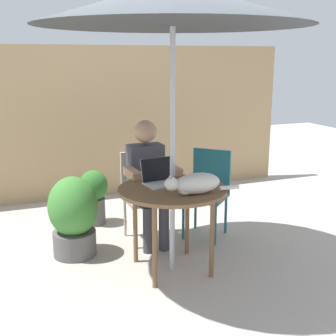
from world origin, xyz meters
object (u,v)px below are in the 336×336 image
chair_occupied (143,188)px  laptop (160,176)px  patio_table (172,196)px  potted_plant_by_chair (94,194)px  cat (194,184)px  person_seated (148,176)px  potted_plant_near_fence (73,215)px  chair_empty (208,186)px  patio_umbrella (173,4)px

chair_occupied → laptop: bearing=-94.3°
patio_table → potted_plant_by_chair: size_ratio=1.51×
cat → laptop: bearing=110.6°
person_seated → potted_plant_by_chair: person_seated is taller
laptop → chair_occupied: bearing=85.7°
person_seated → potted_plant_by_chair: 0.89m
laptop → person_seated: bearing=84.3°
chair_occupied → potted_plant_near_fence: size_ratio=1.17×
chair_empty → person_seated: 0.68m
patio_umbrella → laptop: bearing=104.9°
patio_umbrella → person_seated: 1.64m
potted_plant_near_fence → patio_table: bearing=-39.5°
patio_table → potted_plant_by_chair: patio_table is taller
patio_umbrella → potted_plant_by_chair: size_ratio=3.87×
chair_occupied → chair_empty: (0.66, -0.16, 0.00)m
person_seated → potted_plant_near_fence: 0.80m
patio_umbrella → potted_plant_near_fence: size_ratio=3.12×
chair_occupied → cat: 1.06m
potted_plant_near_fence → laptop: bearing=-32.1°
patio_umbrella → person_seated: bearing=90.0°
chair_occupied → potted_plant_near_fence: (-0.74, -0.18, -0.13)m
patio_umbrella → laptop: size_ratio=7.16×
cat → potted_plant_near_fence: (-0.84, 0.83, -0.44)m
patio_umbrella → patio_table: bearing=0.0°
patio_umbrella → cat: bearing=-65.2°
person_seated → laptop: (-0.05, -0.46, 0.11)m
chair_occupied → potted_plant_by_chair: 0.70m
patio_table → laptop: laptop is taller
potted_plant_by_chair → patio_table: bearing=-74.0°
chair_occupied → laptop: laptop is taller
patio_umbrella → chair_empty: patio_umbrella is taller
patio_table → chair_occupied: 0.81m
chair_empty → laptop: size_ratio=2.68×
laptop → potted_plant_by_chair: size_ratio=0.54×
chair_empty → cat: cat is taller
laptop → chair_empty: bearing=33.0°
chair_empty → person_seated: person_seated is taller
chair_occupied → cat: size_ratio=1.36×
chair_occupied → chair_empty: same height
patio_table → potted_plant_by_chair: (-0.39, 1.35, -0.33)m
patio_umbrella → potted_plant_by_chair: patio_umbrella is taller
patio_table → chair_empty: 0.92m
patio_table → potted_plant_near_fence: 1.00m
cat → chair_empty: bearing=56.9°
cat → potted_plant_by_chair: bearing=107.3°
potted_plant_near_fence → chair_occupied: bearing=13.9°
laptop → cat: bearing=-69.4°
laptop → potted_plant_by_chair: 1.31m
person_seated → potted_plant_near_fence: size_ratio=1.62×
patio_table → cat: 0.29m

